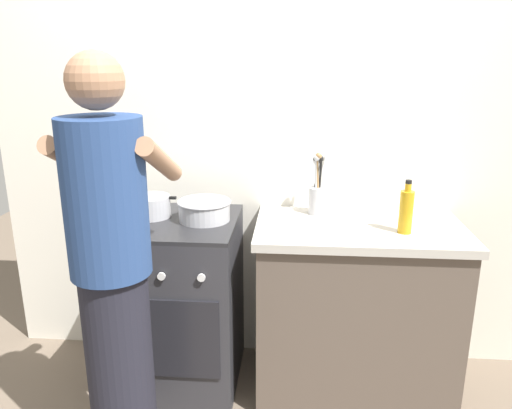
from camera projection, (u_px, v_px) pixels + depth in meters
ground at (244, 397)px, 2.54m from camera, size 6.00×6.00×0.00m
back_wall at (290, 140)px, 2.64m from camera, size 3.20×0.10×2.50m
countertop at (355, 308)px, 2.51m from camera, size 1.00×0.60×0.90m
stove_range at (180, 302)px, 2.58m from camera, size 0.60×0.62×0.90m
pot at (151, 206)px, 2.49m from camera, size 0.26×0.20×0.11m
mixing_bowl at (204, 209)px, 2.44m from camera, size 0.27×0.27×0.10m
utensil_crock at (318, 194)px, 2.53m from camera, size 0.10×0.10×0.33m
oil_bottle at (406, 211)px, 2.25m from camera, size 0.06×0.06×0.25m
person at (113, 281)px, 1.87m from camera, size 0.41×0.50×1.70m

